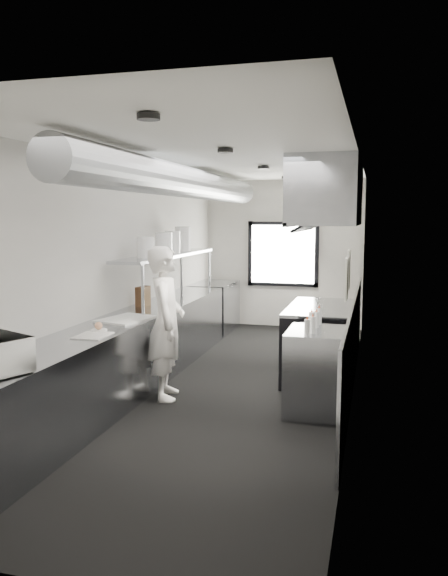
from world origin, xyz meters
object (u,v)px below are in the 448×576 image
Objects in this scene: plate_stack_b at (164,244)px; deli_tub_b at (21,346)px; range at (320,341)px; bottle_station at (318,371)px; pass_shelf at (169,256)px; plate_stack_d at (183,239)px; far_work_table at (214,307)px; line_cook at (166,323)px; small_plate at (99,330)px; plate_stack_a at (146,247)px; prep_counter at (129,353)px; knife_block at (143,296)px; exhaust_hood at (328,194)px; squeeze_bottle_c at (312,321)px; squeeze_bottle_d at (316,320)px; cutting_board at (127,319)px; squeeze_bottle_a at (307,328)px; squeeze_bottle_b at (313,325)px; squeeze_bottle_e at (319,316)px; plate_stack_c at (173,242)px.

deli_tub_b is at bearing -92.42° from plate_stack_b.
range is 1.40m from bottle_station.
plate_stack_d is at bearing 92.60° from pass_shelf.
range is 3.32m from far_work_table.
range is 2.17m from line_cook.
pass_shelf is 2.49m from range.
small_plate is 0.66× the size of plate_stack_a.
knife_block reaches higher than prep_counter.
plate_stack_b reaches higher than deli_tub_b.
pass_shelf is 0.86m from plate_stack_a.
exhaust_hood is 2.61m from plate_stack_d.
far_work_table is 3.12× the size of plate_stack_d.
squeeze_bottle_d is (0.04, 0.13, -0.01)m from squeeze_bottle_c.
exhaust_hood is 2.64m from line_cook.
prep_counter is at bearing 84.68° from deli_tub_b.
pass_shelf is at bearing 143.11° from squeeze_bottle_c.
small_plate is 0.94× the size of squeeze_bottle_c.
plate_stack_a reaches higher than prep_counter.
line_cook is 9.26× the size of squeeze_bottle_c.
deli_tub_b is at bearing -98.06° from cutting_board.
squeeze_bottle_a is (2.15, -0.35, 0.08)m from cutting_board.
pass_shelf is at bearing 140.57° from squeeze_bottle_b.
far_work_table is 6.65× the size of small_plate.
prep_counter is (-2.25, -1.20, -1.94)m from exhaust_hood.
plate_stack_d reaches higher than squeeze_bottle_b.
prep_counter is 3.75× the size of range.
bottle_station is at bearing -45.44° from plate_stack_d.
squeeze_bottle_c is (2.40, 1.67, 0.04)m from deli_tub_b.
range is at bearing 13.48° from knife_block.
plate_stack_b reaches higher than knife_block.
small_plate is 0.68× the size of knife_block.
bottle_station is at bearing -32.90° from plate_stack_b.
pass_shelf is 2.50× the size of far_work_table.
cutting_board is 2.20m from squeeze_bottle_d.
range is at bearing -67.46° from line_cook.
line_cook is 4.61× the size of plate_stack_d.
squeeze_bottle_e reaches higher than small_plate.
range is 6.01× the size of knife_block.
plate_stack_d is 2.03× the size of squeeze_bottle_e.
squeeze_bottle_b is at bearing -5.42° from cutting_board.
line_cook is at bearing 178.58° from bottle_station.
pass_shelf is 1.87m from line_cook.
exhaust_hood is 11.62× the size of squeeze_bottle_e.
plate_stack_c reaches higher than bottle_station.
deli_tub_b is 0.24× the size of cutting_board.
plate_stack_b reaches higher than small_plate.
cutting_board is (-0.48, -0.03, 0.02)m from line_cook.
plate_stack_d is at bearing 134.56° from bottle_station.
plate_stack_a is 1.56m from plate_stack_d.
deli_tub_b is 4.16m from plate_stack_d.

